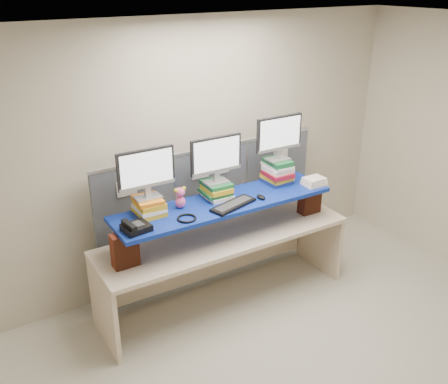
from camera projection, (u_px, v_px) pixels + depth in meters
room at (334, 225)px, 3.77m from camera, size 5.00×4.00×2.80m
cubicle_partition at (212, 213)px, 5.39m from camera, size 2.60×0.06×1.53m
desk at (224, 248)px, 4.99m from camera, size 2.60×0.83×0.78m
brick_pier_left at (125, 250)px, 4.34m from camera, size 0.23×0.13×0.31m
brick_pier_right at (310, 199)px, 5.32m from camera, size 0.23×0.13×0.31m
blue_board at (224, 203)px, 4.79m from camera, size 2.21×0.62×0.04m
book_stack_left at (149, 206)px, 4.51m from camera, size 0.26×0.31×0.16m
book_stack_center at (217, 190)px, 4.85m from camera, size 0.28×0.31×0.16m
book_stack_right at (277, 171)px, 5.18m from camera, size 0.26×0.32×0.25m
monitor_left at (146, 171)px, 4.37m from camera, size 0.53×0.16×0.46m
monitor_center at (216, 157)px, 4.70m from camera, size 0.53×0.16×0.46m
monitor_right at (279, 135)px, 5.01m from camera, size 0.53×0.16×0.46m
keyboard at (233, 205)px, 4.68m from camera, size 0.51×0.28×0.03m
mouse at (261, 197)px, 4.84m from camera, size 0.08×0.12×0.04m
desk_phone at (135, 227)px, 4.23m from camera, size 0.24×0.22×0.09m
headset at (187, 218)px, 4.44m from camera, size 0.19×0.19×0.02m
plush_toy at (180, 197)px, 4.62m from camera, size 0.12×0.09×0.20m
binder_stack at (314, 182)px, 5.14m from camera, size 0.23×0.19×0.08m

